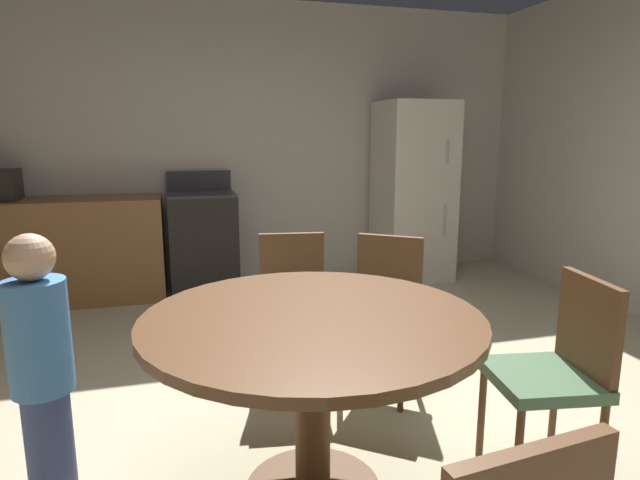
% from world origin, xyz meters
% --- Properties ---
extents(ground_plane, '(14.00, 14.00, 0.00)m').
position_xyz_m(ground_plane, '(0.00, 0.00, 0.00)').
color(ground_plane, beige).
extents(wall_back, '(6.09, 0.12, 2.70)m').
position_xyz_m(wall_back, '(0.00, 3.15, 1.35)').
color(wall_back, beige).
rests_on(wall_back, ground).
extents(kitchen_counter, '(1.98, 0.60, 0.90)m').
position_xyz_m(kitchen_counter, '(-1.76, 2.75, 0.45)').
color(kitchen_counter, olive).
rests_on(kitchen_counter, ground).
extents(oven_range, '(0.60, 0.60, 1.10)m').
position_xyz_m(oven_range, '(-0.42, 2.76, 0.47)').
color(oven_range, black).
rests_on(oven_range, ground).
extents(refrigerator, '(0.68, 0.68, 1.76)m').
position_xyz_m(refrigerator, '(1.66, 2.70, 0.88)').
color(refrigerator, silver).
rests_on(refrigerator, ground).
extents(dining_table, '(1.30, 1.30, 0.76)m').
position_xyz_m(dining_table, '(-0.18, -0.30, 0.61)').
color(dining_table, brown).
rests_on(dining_table, ground).
extents(chair_north, '(0.45, 0.45, 0.87)m').
position_xyz_m(chair_north, '(-0.03, 0.69, 0.50)').
color(chair_north, brown).
rests_on(chair_north, ground).
extents(chair_northeast, '(0.56, 0.56, 0.87)m').
position_xyz_m(chair_northeast, '(0.44, 0.49, 0.50)').
color(chair_northeast, brown).
rests_on(chair_northeast, ground).
extents(chair_east, '(0.46, 0.46, 0.87)m').
position_xyz_m(chair_east, '(0.82, -0.47, 0.50)').
color(chair_east, brown).
rests_on(chair_east, ground).
extents(person_child, '(0.26, 0.26, 1.09)m').
position_xyz_m(person_child, '(-1.16, -0.13, 0.58)').
color(person_child, '#3D4C84').
rests_on(person_child, ground).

